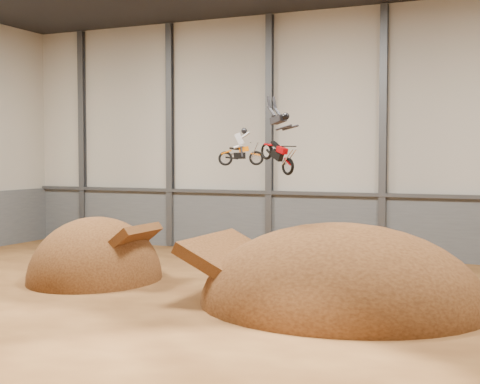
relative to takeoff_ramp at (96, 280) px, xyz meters
name	(u,v)px	position (x,y,z in m)	size (l,w,h in m)	color
floor	(211,310)	(7.44, -3.26, 0.00)	(40.00, 40.00, 0.00)	#543116
back_wall	(325,133)	(7.44, 11.74, 7.00)	(40.00, 0.10, 14.00)	beige
lower_band_back	(324,225)	(7.44, 11.64, 1.75)	(39.80, 0.18, 3.50)	#595C61
steel_rail	(324,194)	(7.44, 11.49, 3.55)	(39.80, 0.35, 0.20)	#47494F
steel_column_0	(82,137)	(-9.22, 11.54, 7.00)	(0.40, 0.36, 13.90)	#47494F
steel_column_1	(170,135)	(-2.56, 11.54, 7.00)	(0.40, 0.36, 13.90)	#47494F
steel_column_2	(269,134)	(4.11, 11.54, 7.00)	(0.40, 0.36, 13.90)	#47494F
steel_column_3	(383,132)	(10.78, 11.54, 7.00)	(0.40, 0.36, 13.90)	#47494F
takeoff_ramp	(96,280)	(0.00, 0.00, 0.00)	(5.81, 6.70, 5.81)	#422310
landing_ramp	(340,305)	(11.65, -0.70, 0.00)	(10.87, 9.62, 6.27)	#422310
fmx_rider_a	(241,145)	(6.36, 2.06, 6.17)	(1.99, 0.76, 1.80)	orange
fmx_rider_b	(275,135)	(9.08, -0.93, 6.47)	(2.79, 0.80, 2.40)	#B30004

